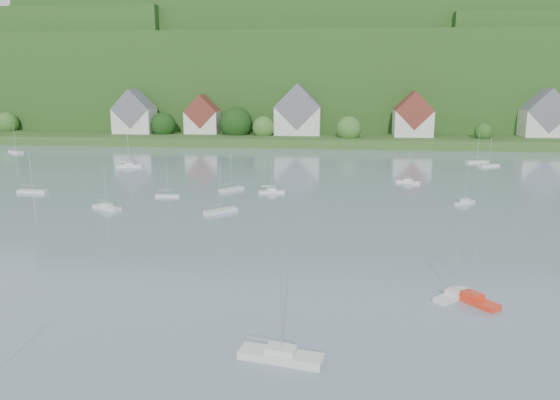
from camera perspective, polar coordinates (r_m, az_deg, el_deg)
name	(u,v)px	position (r m, az deg, el deg)	size (l,w,h in m)	color
far_shore_strip	(287,135)	(206.03, 0.76, 6.92)	(600.00, 60.00, 3.00)	#305620
forested_ridge	(301,79)	(273.35, 2.25, 12.79)	(620.00, 181.22, 69.89)	#1B4415
village_building_0	(135,115)	(205.45, -15.24, 8.71)	(14.00, 10.40, 16.00)	beige
village_building_1	(203,117)	(199.76, -8.24, 8.70)	(12.00, 9.36, 14.00)	beige
village_building_2	(298,114)	(193.00, 1.92, 9.15)	(16.00, 11.44, 18.00)	beige
village_building_3	(413,118)	(192.23, 13.98, 8.52)	(13.00, 10.40, 15.50)	beige
village_building_4	(545,117)	(206.92, 26.39, 7.90)	(15.00, 10.40, 16.50)	beige
near_sailboat_3	(454,294)	(58.28, 18.02, -9.55)	(4.66, 4.64, 6.93)	silver
near_sailboat_4	(281,355)	(44.23, 0.10, -16.17)	(7.01, 3.18, 9.14)	silver
near_sailboat_5	(473,298)	(57.85, 19.86, -9.84)	(4.69, 5.36, 7.55)	red
mooring_buoy_2	(447,301)	(57.49, 17.42, -10.25)	(0.47, 0.47, 0.47)	#E84B0A
far_sailboat_cluster	(283,175)	(124.30, 0.30, 2.66)	(199.87, 73.76, 8.71)	silver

